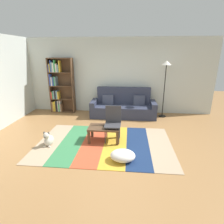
% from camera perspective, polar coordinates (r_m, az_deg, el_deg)
% --- Properties ---
extents(ground_plane, '(14.00, 14.00, 0.00)m').
position_cam_1_polar(ground_plane, '(4.82, 0.21, -8.96)').
color(ground_plane, '#9E7042').
extents(back_wall, '(6.80, 0.10, 2.70)m').
position_cam_1_polar(back_wall, '(6.89, 2.20, 11.02)').
color(back_wall, silver).
rests_on(back_wall, ground_plane).
extents(rug, '(3.32, 2.18, 0.01)m').
position_cam_1_polar(rug, '(4.69, -2.39, -9.75)').
color(rug, tan).
rests_on(rug, ground_plane).
extents(couch, '(2.26, 0.80, 1.00)m').
position_cam_1_polar(couch, '(6.57, 3.50, 1.62)').
color(couch, '#2D3347').
rests_on(couch, ground_plane).
extents(bookshelf, '(0.90, 0.28, 2.00)m').
position_cam_1_polar(bookshelf, '(7.19, -16.10, 7.54)').
color(bookshelf, brown).
rests_on(bookshelf, ground_plane).
extents(coffee_table, '(0.79, 0.49, 0.38)m').
position_cam_1_polar(coffee_table, '(4.71, -2.47, -5.38)').
color(coffee_table, '#513826').
rests_on(coffee_table, rug).
extents(pouf, '(0.53, 0.43, 0.23)m').
position_cam_1_polar(pouf, '(3.97, 3.35, -13.30)').
color(pouf, white).
rests_on(pouf, rug).
extents(dog, '(0.22, 0.35, 0.40)m').
position_cam_1_polar(dog, '(4.80, -19.07, -8.07)').
color(dog, beige).
rests_on(dog, ground_plane).
extents(standing_lamp, '(0.32, 0.32, 1.93)m').
position_cam_1_polar(standing_lamp, '(6.50, 16.35, 12.24)').
color(standing_lamp, black).
rests_on(standing_lamp, ground_plane).
extents(tv_remote, '(0.10, 0.16, 0.02)m').
position_cam_1_polar(tv_remote, '(4.65, -2.25, -4.61)').
color(tv_remote, black).
rests_on(tv_remote, coffee_table).
extents(folding_chair, '(0.40, 0.40, 0.90)m').
position_cam_1_polar(folding_chair, '(4.69, 0.31, -2.65)').
color(folding_chair, '#38383D').
rests_on(folding_chair, ground_plane).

